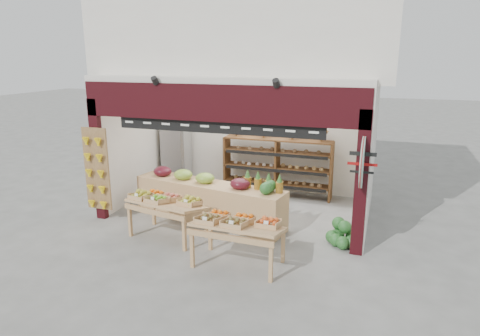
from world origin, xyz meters
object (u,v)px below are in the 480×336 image
display_table_left (164,201)px  back_shelving (277,155)px  mid_counter (209,200)px  watermelon_pile (343,236)px  display_table_right (235,223)px  cardboard_stack (180,194)px  refrigerator (177,156)px

display_table_left → back_shelving: bearing=65.5°
back_shelving → display_table_left: size_ratio=1.75×
mid_counter → watermelon_pile: 2.93m
back_shelving → mid_counter: back_shelving is taller
watermelon_pile → display_table_right: bearing=-140.2°
cardboard_stack → refrigerator: bearing=119.0°
cardboard_stack → mid_counter: bearing=-36.6°
display_table_right → watermelon_pile: 2.27m
mid_counter → display_table_left: size_ratio=2.21×
back_shelving → refrigerator: back_shelving is taller
mid_counter → display_table_right: bearing=-54.1°
back_shelving → display_table_left: (-1.48, -3.24, -0.33)m
back_shelving → cardboard_stack: back_shelving is taller
display_table_left → display_table_right: 1.87m
back_shelving → mid_counter: 2.51m
back_shelving → display_table_right: bearing=-86.1°
refrigerator → display_table_right: size_ratio=1.11×
back_shelving → mid_counter: (-0.95, -2.25, -0.59)m
display_table_right → watermelon_pile: size_ratio=2.31×
refrigerator → cardboard_stack: (0.73, -1.32, -0.61)m
back_shelving → display_table_right: (0.26, -3.92, -0.31)m
cardboard_stack → back_shelving: bearing=33.8°
cardboard_stack → display_table_left: size_ratio=0.60×
cardboard_stack → mid_counter: (1.14, -0.85, 0.23)m
refrigerator → mid_counter: refrigerator is taller
back_shelving → watermelon_pile: bearing=-52.2°
refrigerator → mid_counter: bearing=-57.0°
back_shelving → display_table_right: size_ratio=1.82×
display_table_left → display_table_right: bearing=-21.2°
watermelon_pile → cardboard_stack: bearing=164.6°
watermelon_pile → refrigerator: bearing=153.0°
back_shelving → refrigerator: 2.82m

